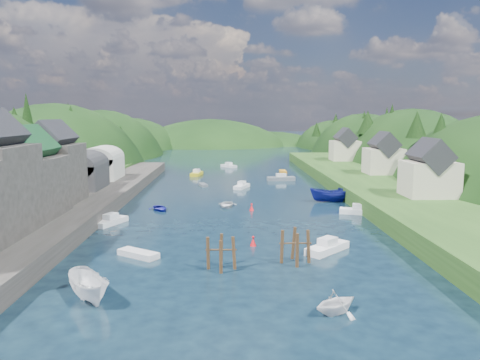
{
  "coord_description": "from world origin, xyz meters",
  "views": [
    {
      "loc": [
        -1.74,
        -43.71,
        14.08
      ],
      "look_at": [
        0.0,
        28.0,
        4.0
      ],
      "focal_mm": 35.0,
      "sensor_mm": 36.0,
      "label": 1
    }
  ],
  "objects_px": {
    "piling_cluster_far": "(295,249)",
    "channel_buoy_far": "(252,207)",
    "piling_cluster_near": "(221,256)",
    "channel_buoy_near": "(253,241)"
  },
  "relations": [
    {
      "from": "channel_buoy_near",
      "to": "channel_buoy_far",
      "type": "distance_m",
      "value": 18.69
    },
    {
      "from": "channel_buoy_far",
      "to": "piling_cluster_near",
      "type": "bearing_deg",
      "value": -98.84
    },
    {
      "from": "piling_cluster_near",
      "to": "channel_buoy_far",
      "type": "bearing_deg",
      "value": 81.16
    },
    {
      "from": "piling_cluster_near",
      "to": "channel_buoy_far",
      "type": "height_order",
      "value": "piling_cluster_near"
    },
    {
      "from": "piling_cluster_near",
      "to": "channel_buoy_far",
      "type": "relative_size",
      "value": 3.32
    },
    {
      "from": "piling_cluster_near",
      "to": "piling_cluster_far",
      "type": "distance_m",
      "value": 7.22
    },
    {
      "from": "channel_buoy_near",
      "to": "channel_buoy_far",
      "type": "height_order",
      "value": "same"
    },
    {
      "from": "piling_cluster_near",
      "to": "channel_buoy_far",
      "type": "xyz_separation_m",
      "value": [
        4.09,
        26.28,
        -0.77
      ]
    },
    {
      "from": "channel_buoy_near",
      "to": "piling_cluster_far",
      "type": "bearing_deg",
      "value": -58.35
    },
    {
      "from": "piling_cluster_far",
      "to": "channel_buoy_far",
      "type": "height_order",
      "value": "piling_cluster_far"
    }
  ]
}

